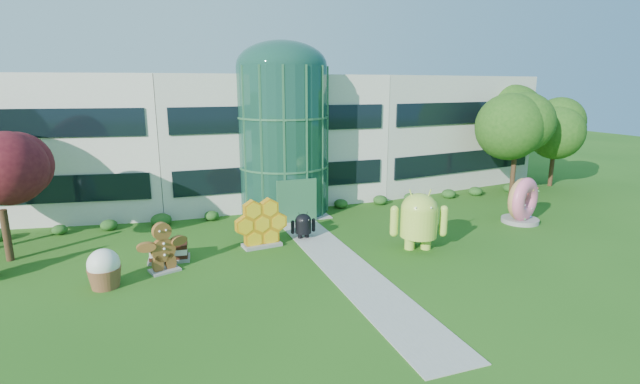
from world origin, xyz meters
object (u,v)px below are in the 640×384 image
object	(u,v)px
android_black	(303,224)
donut	(522,200)
gingerbread	(163,247)
android_green	(419,217)

from	to	relation	value
android_black	donut	xyz separation A→B (m)	(14.05, -1.67, 0.63)
android_black	donut	distance (m)	14.16
gingerbread	donut	bearing A→B (deg)	-17.17
gingerbread	android_green	bearing A→B (deg)	-25.14
android_green	android_black	size ratio (longest dim) A/B	2.10
android_green	donut	bearing A→B (deg)	32.44
android_green	gingerbread	world-z (taller)	android_green
gingerbread	android_black	bearing A→B (deg)	-1.93
android_black	donut	world-z (taller)	donut
donut	android_black	bearing A→B (deg)	151.33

